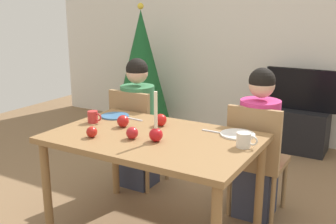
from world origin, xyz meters
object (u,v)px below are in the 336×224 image
Objects in this scene: candle_centerpiece at (156,131)px; plate_right at (238,134)px; chair_left at (136,132)px; christmas_tree at (142,66)px; mug_left at (93,117)px; plate_left at (115,116)px; apple_by_left_plate at (132,133)px; chair_right at (256,155)px; apple_near_candle at (123,121)px; person_left_child at (138,125)px; apple_by_right_mug at (92,132)px; tv at (302,90)px; person_right_child at (258,146)px; mug_right at (244,140)px; apple_far_edge at (161,120)px; dining_table at (153,147)px; tv_stand at (298,130)px.

candle_centerpiece is 0.57m from plate_right.
christmas_tree is at bearing 122.01° from chair_left.
plate_left is at bearing 79.62° from mug_left.
apple_by_left_plate is at bearing -143.82° from plate_right.
chair_right is 1.04m from apple_near_candle.
apple_by_left_plate is (0.48, -0.77, 0.22)m from person_left_child.
apple_by_right_mug reaches higher than plate_right.
tv is 0.48× the size of christmas_tree.
person_right_child is at bearing 34.75° from apple_near_candle.
plate_right is 1.76× the size of mug_right.
person_left_child is at bearing 178.31° from chair_right.
plate_right is 0.72m from apple_by_left_plate.
tv is 2.00m from plate_right.
candle_centerpiece is 3.69× the size of apple_far_edge.
chair_right is (1.10, 0.00, 0.00)m from chair_left.
dining_table is 11.60× the size of mug_left.
mug_right is at bearing 18.89° from apple_by_right_mug.
apple_by_left_plate is at bearing 23.38° from apple_by_right_mug.
person_right_child is (0.00, 0.03, 0.06)m from chair_right.
mug_right is (1.13, -0.16, 0.04)m from plate_left.
chair_left reaches higher than apple_by_left_plate.
christmas_tree is 2.09m from plate_left.
christmas_tree is at bearing 125.72° from candle_centerpiece.
chair_left is at bearing 163.62° from plate_right.
person_right_child is at bearing 82.70° from plate_right.
tv is 10.63× the size of apple_by_right_mug.
tv is (-0.04, 1.69, 0.20)m from chair_right.
person_left_child is at bearing 104.57° from apple_by_right_mug.
plate_left is at bearing 138.93° from apple_near_candle.
tv reaches higher than dining_table.
apple_far_edge reaches higher than apple_near_candle.
apple_far_edge is at bearing 60.12° from apple_by_right_mug.
chair_right is 0.89m from candle_centerpiece.
person_right_child is 1.26m from apple_by_right_mug.
apple_by_left_plate is 0.91× the size of apple_far_edge.
tv is at bearing 91.36° from chair_right.
chair_left reaches higher than mug_right.
dining_table reaches higher than tv_stand.
tv_stand is 2.44m from apple_near_candle.
person_left_child is 1.48× the size of tv.
apple_near_candle is (0.22, -0.19, 0.04)m from plate_left.
apple_by_right_mug is at bearing -134.97° from person_right_child.
person_right_child reaches higher than tv.
mug_left is at bearing -177.52° from mug_right.
mug_right is (0.53, 0.18, -0.02)m from candle_centerpiece.
apple_near_candle is (-0.79, -2.24, 0.55)m from tv_stand.
mug_left is (0.94, -2.06, -0.06)m from christmas_tree.
candle_centerpiece is 0.65m from mug_left.
chair_right reaches higher than dining_table.
chair_left is 0.07m from person_left_child.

